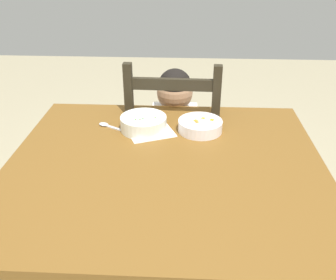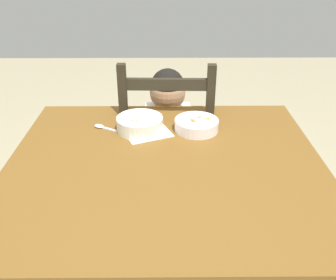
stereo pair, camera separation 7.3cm
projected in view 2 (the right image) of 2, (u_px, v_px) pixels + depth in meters
dining_table at (167, 190)px, 1.39m from camera, size 1.11×1.01×0.78m
dining_chair at (168, 160)px, 1.97m from camera, size 0.43×0.43×1.00m
child_figure at (168, 133)px, 1.89m from camera, size 0.32×0.32×0.93m
bowl_of_peas at (141, 123)px, 1.54m from camera, size 0.19×0.19×0.06m
bowl_of_carrots at (197, 125)px, 1.55m from camera, size 0.18×0.18×0.05m
spoon at (104, 127)px, 1.57m from camera, size 0.13×0.09×0.01m
paper_napkin at (148, 132)px, 1.54m from camera, size 0.22×0.21×0.00m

